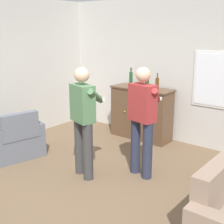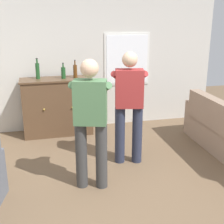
{
  "view_description": "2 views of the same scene",
  "coord_description": "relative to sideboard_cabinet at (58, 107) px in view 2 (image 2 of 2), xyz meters",
  "views": [
    {
      "loc": [
        2.8,
        -2.87,
        2.22
      ],
      "look_at": [
        0.14,
        0.44,
        1.07
      ],
      "focal_mm": 50.0,
      "sensor_mm": 36.0,
      "label": 1
    },
    {
      "loc": [
        -0.9,
        -3.3,
        2.2
      ],
      "look_at": [
        0.01,
        0.5,
        0.95
      ],
      "focal_mm": 50.0,
      "sensor_mm": 36.0,
      "label": 2
    }
  ],
  "objects": [
    {
      "name": "bottle_spirits_clear",
      "position": [
        -0.31,
        0.05,
        0.68
      ],
      "size": [
        0.07,
        0.07,
        0.37
      ],
      "color": "#1E4C23",
      "rests_on": "sideboard_cabinet"
    },
    {
      "name": "bottle_liquor_amber",
      "position": [
        0.13,
        -0.03,
        0.64
      ],
      "size": [
        0.08,
        0.08,
        0.28
      ],
      "color": "#1E4C23",
      "rests_on": "sideboard_cabinet"
    },
    {
      "name": "ground",
      "position": [
        0.59,
        -2.3,
        -0.53
      ],
      "size": [
        10.4,
        10.4,
        0.0
      ],
      "primitive_type": "plane",
      "color": "brown"
    },
    {
      "name": "person_standing_right",
      "position": [
        0.95,
        -1.41,
        0.41
      ],
      "size": [
        0.55,
        0.51,
        1.68
      ],
      "color": "#282D42",
      "rests_on": "ground"
    },
    {
      "name": "wall_back_with_window",
      "position": [
        0.61,
        0.36,
        0.87
      ],
      "size": [
        5.2,
        0.15,
        2.8
      ],
      "color": "beige",
      "rests_on": "ground"
    },
    {
      "name": "bottle_wine_green",
      "position": [
        0.35,
        -0.0,
        0.65
      ],
      "size": [
        0.07,
        0.07,
        0.32
      ],
      "color": "#593314",
      "rests_on": "sideboard_cabinet"
    },
    {
      "name": "sideboard_cabinet",
      "position": [
        0.0,
        0.0,
        0.0
      ],
      "size": [
        1.29,
        0.49,
        1.06
      ],
      "color": "brown",
      "rests_on": "ground"
    },
    {
      "name": "person_standing_left",
      "position": [
        0.29,
        -1.99,
        0.41
      ],
      "size": [
        0.53,
        0.52,
        1.68
      ],
      "color": "#383838",
      "rests_on": "ground"
    }
  ]
}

